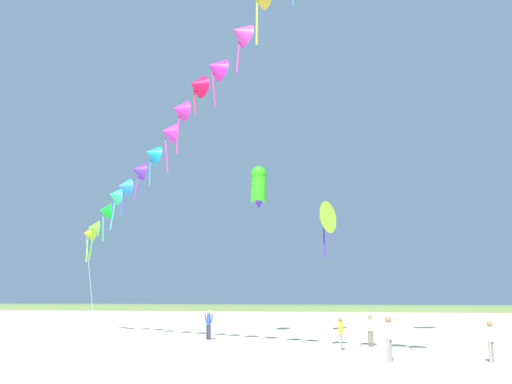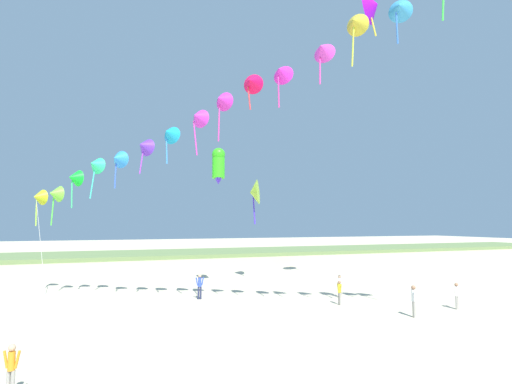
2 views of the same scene
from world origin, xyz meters
The scene contains 12 objects.
ground_plane centered at (0.00, 0.00, 0.00)m, with size 240.00×240.00×0.00m, color beige.
dune_ridge centered at (0.00, 39.67, 0.74)m, with size 120.00×13.79×1.49m.
person_near_left centered at (-3.82, 15.79, 0.95)m, with size 0.58×0.22×1.64m.
person_near_right centered at (-12.23, 2.95, 0.87)m, with size 0.51×0.26×1.50m.
person_mid_center centered at (5.24, 13.07, 0.87)m, with size 0.53×0.21×1.51m.
person_far_left centered at (3.85, 10.89, 0.86)m, with size 0.20×0.52×1.48m.
person_far_right centered at (9.63, 7.41, 0.88)m, with size 0.52×0.27×1.53m.
person_far_center centered at (5.81, 6.69, 0.98)m, with size 0.36×0.56×1.69m.
kite_banner_string centered at (-3.92, 10.17, 11.82)m, with size 21.90×22.27×17.84m.
large_kite_low_lead centered at (8.85, 13.53, 21.59)m, with size 2.72×2.43×3.75m.
large_kite_mid_trail centered at (2.51, 22.46, 7.78)m, with size 1.84×2.41×3.99m.
large_kite_high_solo centered at (-1.57, 19.58, 9.66)m, with size 1.24×1.39×2.90m.
Camera 2 is at (-9.78, -10.72, 5.00)m, focal length 28.00 mm.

